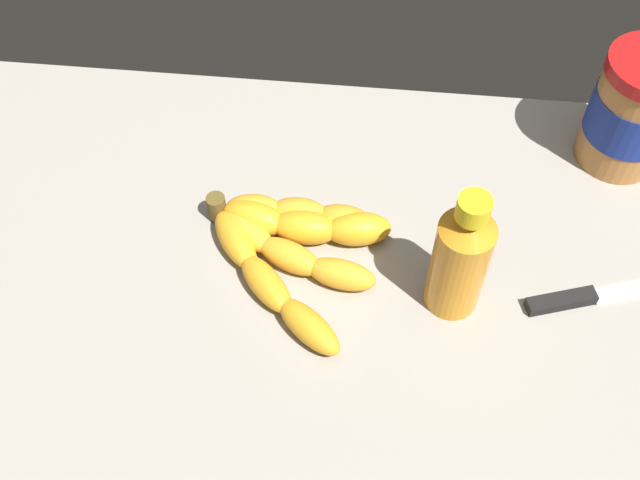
% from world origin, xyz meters
% --- Properties ---
extents(ground_plane, '(0.90, 0.60, 0.03)m').
position_xyz_m(ground_plane, '(0.00, 0.00, -0.02)').
color(ground_plane, gray).
extents(banana_bunch, '(0.20, 0.19, 0.04)m').
position_xyz_m(banana_bunch, '(-0.03, 0.05, 0.02)').
color(banana_bunch, orange).
rests_on(banana_bunch, ground_plane).
extents(peanut_butter_jar, '(0.09, 0.09, 0.14)m').
position_xyz_m(peanut_butter_jar, '(0.32, 0.22, 0.07)').
color(peanut_butter_jar, '#B27238').
rests_on(peanut_butter_jar, ground_plane).
extents(honey_bottle, '(0.05, 0.05, 0.16)m').
position_xyz_m(honey_bottle, '(0.13, 0.01, 0.07)').
color(honey_bottle, orange).
rests_on(honey_bottle, ground_plane).
extents(butter_knife, '(0.17, 0.07, 0.01)m').
position_xyz_m(butter_knife, '(0.28, 0.03, 0.00)').
color(butter_knife, silver).
rests_on(butter_knife, ground_plane).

